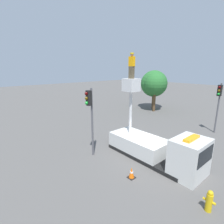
{
  "coord_description": "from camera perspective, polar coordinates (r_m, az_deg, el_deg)",
  "views": [
    {
      "loc": [
        6.88,
        -9.23,
        6.13
      ],
      "look_at": [
        -2.23,
        -1.38,
        3.06
      ],
      "focal_mm": 28.0,
      "sensor_mm": 36.0,
      "label": 1
    }
  ],
  "objects": [
    {
      "name": "traffic_cone_rear",
      "position": [
        15.92,
        1.28,
        -7.24
      ],
      "size": [
        0.51,
        0.51,
        0.61
      ],
      "color": "black",
      "rests_on": "ground"
    },
    {
      "name": "traffic_cone_curbside",
      "position": [
        10.59,
        6.4,
        -19.15
      ],
      "size": [
        0.4,
        0.4,
        0.65
      ],
      "color": "black",
      "rests_on": "ground"
    },
    {
      "name": "tree_right_bg",
      "position": [
        27.14,
        13.54,
        8.98
      ],
      "size": [
        3.9,
        3.9,
        5.77
      ],
      "color": "brown",
      "rests_on": "ground"
    },
    {
      "name": "fire_hydrant",
      "position": [
        9.51,
        29.17,
        -24.07
      ],
      "size": [
        0.51,
        0.27,
        1.03
      ],
      "color": "gold",
      "rests_on": "ground"
    },
    {
      "name": "traffic_light_across",
      "position": [
        18.9,
        31.5,
        3.82
      ],
      "size": [
        0.34,
        0.57,
        4.77
      ],
      "color": "#515156",
      "rests_on": "ground"
    },
    {
      "name": "ground_plane",
      "position": [
        13.05,
        11.4,
        -14.04
      ],
      "size": [
        120.0,
        120.0,
        0.0
      ],
      "primitive_type": "plane",
      "color": "#565451"
    },
    {
      "name": "tree_left_bg",
      "position": [
        25.44,
        13.94,
        8.88
      ],
      "size": [
        3.1,
        3.1,
        5.5
      ],
      "color": "brown",
      "rests_on": "ground"
    },
    {
      "name": "traffic_light_pole",
      "position": [
        11.83,
        -7.2,
        0.98
      ],
      "size": [
        0.34,
        0.57,
        4.84
      ],
      "color": "#515156",
      "rests_on": "ground"
    },
    {
      "name": "worker",
      "position": [
        12.63,
        6.45,
        14.78
      ],
      "size": [
        0.4,
        0.26,
        1.75
      ],
      "color": "brown",
      "rests_on": "bucket_truck"
    },
    {
      "name": "bucket_truck",
      "position": [
        12.36,
        13.6,
        -11.13
      ],
      "size": [
        6.74,
        2.22,
        5.38
      ],
      "color": "black",
      "rests_on": "ground"
    }
  ]
}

